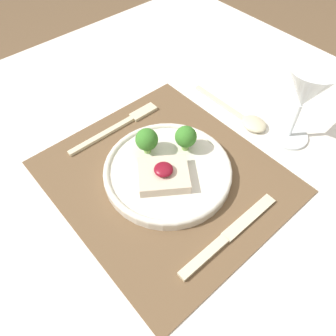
{
  "coord_description": "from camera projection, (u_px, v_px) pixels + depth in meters",
  "views": [
    {
      "loc": [
        0.29,
        -0.24,
        1.25
      ],
      "look_at": [
        0.0,
        0.01,
        0.78
      ],
      "focal_mm": 35.0,
      "sensor_mm": 36.0,
      "label": 1
    }
  ],
  "objects": [
    {
      "name": "dining_table",
      "position": [
        165.0,
        203.0,
        0.69
      ],
      "size": [
        1.16,
        1.21,
        0.76
      ],
      "color": "white",
      "rests_on": "ground_plane"
    },
    {
      "name": "placemat",
      "position": [
        165.0,
        177.0,
        0.62
      ],
      "size": [
        0.42,
        0.38,
        0.0
      ],
      "primitive_type": "cube",
      "color": "brown",
      "rests_on": "dining_table"
    },
    {
      "name": "wine_glass_near",
      "position": [
        307.0,
        90.0,
        0.59
      ],
      "size": [
        0.1,
        0.1,
        0.17
      ],
      "color": "white",
      "rests_on": "dining_table"
    },
    {
      "name": "fork",
      "position": [
        121.0,
        125.0,
        0.7
      ],
      "size": [
        0.02,
        0.22,
        0.01
      ],
      "rotation": [
        0.0,
        0.0,
        0.01
      ],
      "color": "beige",
      "rests_on": "placemat"
    },
    {
      "name": "ground_plane",
      "position": [
        166.0,
        299.0,
        1.21
      ],
      "size": [
        8.0,
        8.0,
        0.0
      ],
      "primitive_type": "plane",
      "color": "brown"
    },
    {
      "name": "spoon",
      "position": [
        247.0,
        119.0,
        0.71
      ],
      "size": [
        0.2,
        0.05,
        0.02
      ],
      "rotation": [
        0.0,
        0.0,
        -0.08
      ],
      "color": "beige",
      "rests_on": "dining_table"
    },
    {
      "name": "knife",
      "position": [
        223.0,
        240.0,
        0.53
      ],
      "size": [
        0.02,
        0.22,
        0.01
      ],
      "rotation": [
        0.0,
        0.0,
        -0.04
      ],
      "color": "beige",
      "rests_on": "placemat"
    },
    {
      "name": "dinner_plate",
      "position": [
        167.0,
        168.0,
        0.61
      ],
      "size": [
        0.24,
        0.24,
        0.07
      ],
      "color": "silver",
      "rests_on": "placemat"
    }
  ]
}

